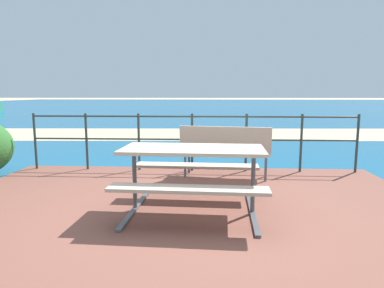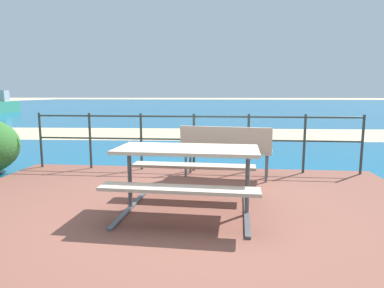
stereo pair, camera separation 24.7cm
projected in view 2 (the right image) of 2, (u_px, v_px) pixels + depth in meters
ground_plane at (175, 221)px, 3.91m from camera, size 240.00×240.00×0.00m
patio_paving at (175, 218)px, 3.90m from camera, size 6.40×5.20×0.06m
sea_water at (221, 105)px, 43.27m from camera, size 90.00×90.00×0.01m
beach_strip at (210, 134)px, 12.29m from camera, size 54.12×6.29×0.01m
picnic_table at (187, 163)px, 3.95m from camera, size 1.71×1.46×0.78m
park_bench at (226, 147)px, 5.54m from camera, size 1.54×0.65×0.88m
railing_fence at (194, 136)px, 6.12m from camera, size 5.94×0.04×1.05m
boat_near at (1, 106)px, 25.92m from camera, size 1.47×3.82×1.72m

